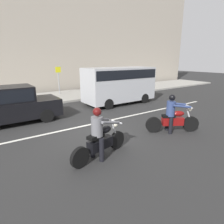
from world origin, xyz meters
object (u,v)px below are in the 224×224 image
object	(u,v)px
parked_sedan_black	(10,105)
motorcycle_with_rider_gray	(100,137)
motorcycle_with_rider_denim_blue	(173,117)
street_sign_post	(59,77)
pedestrian_bystander	(85,80)
parked_van_silver	(119,83)

from	to	relation	value
parked_sedan_black	motorcycle_with_rider_gray	bearing A→B (deg)	-71.66
motorcycle_with_rider_gray	motorcycle_with_rider_denim_blue	world-z (taller)	motorcycle_with_rider_gray
street_sign_post	motorcycle_with_rider_denim_blue	bearing A→B (deg)	-85.33
street_sign_post	pedestrian_bystander	size ratio (longest dim) A/B	1.29
parked_sedan_black	motorcycle_with_rider_denim_blue	bearing A→B (deg)	-43.89
pedestrian_bystander	motorcycle_with_rider_gray	bearing A→B (deg)	-115.29
street_sign_post	pedestrian_bystander	distance (m)	2.36
motorcycle_with_rider_denim_blue	motorcycle_with_rider_gray	bearing A→B (deg)	-178.35
motorcycle_with_rider_denim_blue	street_sign_post	distance (m)	10.65
parked_sedan_black	street_sign_post	xyz separation A→B (m)	(4.37, 5.54, 0.61)
parked_van_silver	parked_sedan_black	size ratio (longest dim) A/B	1.13
parked_van_silver	street_sign_post	distance (m)	5.62
parked_van_silver	street_sign_post	size ratio (longest dim) A/B	2.18
pedestrian_bystander	street_sign_post	bearing A→B (deg)	177.65
parked_sedan_black	pedestrian_bystander	distance (m)	8.64
parked_van_silver	motorcycle_with_rider_denim_blue	bearing A→B (deg)	-104.53
parked_sedan_black	street_sign_post	distance (m)	7.08
motorcycle_with_rider_denim_blue	pedestrian_bystander	distance (m)	10.59
motorcycle_with_rider_gray	street_sign_post	xyz separation A→B (m)	(2.67, 10.68, 0.84)
motorcycle_with_rider_denim_blue	pedestrian_bystander	world-z (taller)	pedestrian_bystander
motorcycle_with_rider_denim_blue	street_sign_post	xyz separation A→B (m)	(-0.86, 10.58, 0.85)
motorcycle_with_rider_denim_blue	street_sign_post	size ratio (longest dim) A/B	0.88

